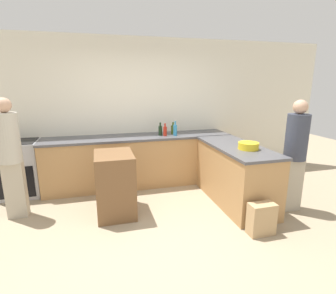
{
  "coord_description": "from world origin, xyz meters",
  "views": [
    {
      "loc": [
        -0.7,
        -2.98,
        1.88
      ],
      "look_at": [
        0.25,
        0.57,
        0.98
      ],
      "focal_mm": 28.0,
      "sensor_mm": 36.0,
      "label": 1
    }
  ],
  "objects_px": {
    "olive_oil_bottle": "(173,129)",
    "person_at_peninsula": "(295,152)",
    "person_by_range": "(10,154)",
    "paper_bag": "(261,219)",
    "dish_soap_bottle": "(175,130)",
    "wine_bottle_dark": "(160,130)",
    "hot_sauce_bottle": "(165,131)",
    "range_oven": "(20,169)",
    "island_table": "(115,184)",
    "mixing_bowl": "(248,146)"
  },
  "relations": [
    {
      "from": "dish_soap_bottle",
      "to": "paper_bag",
      "type": "xyz_separation_m",
      "value": [
        0.56,
        -1.96,
        -0.83
      ]
    },
    {
      "from": "range_oven",
      "to": "olive_oil_bottle",
      "type": "relative_size",
      "value": 4.19
    },
    {
      "from": "dish_soap_bottle",
      "to": "person_by_range",
      "type": "height_order",
      "value": "person_by_range"
    },
    {
      "from": "hot_sauce_bottle",
      "to": "person_at_peninsula",
      "type": "distance_m",
      "value": 2.17
    },
    {
      "from": "range_oven",
      "to": "wine_bottle_dark",
      "type": "height_order",
      "value": "wine_bottle_dark"
    },
    {
      "from": "range_oven",
      "to": "person_by_range",
      "type": "bearing_deg",
      "value": -79.86
    },
    {
      "from": "island_table",
      "to": "mixing_bowl",
      "type": "distance_m",
      "value": 2.02
    },
    {
      "from": "wine_bottle_dark",
      "to": "hot_sauce_bottle",
      "type": "bearing_deg",
      "value": -39.72
    },
    {
      "from": "hot_sauce_bottle",
      "to": "person_at_peninsula",
      "type": "height_order",
      "value": "person_at_peninsula"
    },
    {
      "from": "dish_soap_bottle",
      "to": "range_oven",
      "type": "bearing_deg",
      "value": 176.46
    },
    {
      "from": "person_at_peninsula",
      "to": "paper_bag",
      "type": "height_order",
      "value": "person_at_peninsula"
    },
    {
      "from": "island_table",
      "to": "hot_sauce_bottle",
      "type": "xyz_separation_m",
      "value": [
        0.99,
        0.94,
        0.57
      ]
    },
    {
      "from": "hot_sauce_bottle",
      "to": "paper_bag",
      "type": "height_order",
      "value": "hot_sauce_bottle"
    },
    {
      "from": "island_table",
      "to": "person_at_peninsula",
      "type": "xyz_separation_m",
      "value": [
        2.56,
        -0.56,
        0.45
      ]
    },
    {
      "from": "wine_bottle_dark",
      "to": "dish_soap_bottle",
      "type": "bearing_deg",
      "value": -18.49
    },
    {
      "from": "person_by_range",
      "to": "paper_bag",
      "type": "xyz_separation_m",
      "value": [
        3.1,
        -1.31,
        -0.73
      ]
    },
    {
      "from": "hot_sauce_bottle",
      "to": "person_at_peninsula",
      "type": "relative_size",
      "value": 0.14
    },
    {
      "from": "person_at_peninsula",
      "to": "dish_soap_bottle",
      "type": "bearing_deg",
      "value": 133.17
    },
    {
      "from": "person_by_range",
      "to": "person_at_peninsula",
      "type": "distance_m",
      "value": 4.01
    },
    {
      "from": "wine_bottle_dark",
      "to": "paper_bag",
      "type": "distance_m",
      "value": 2.35
    },
    {
      "from": "range_oven",
      "to": "mixing_bowl",
      "type": "bearing_deg",
      "value": -22.45
    },
    {
      "from": "olive_oil_bottle",
      "to": "person_at_peninsula",
      "type": "relative_size",
      "value": 0.14
    },
    {
      "from": "paper_bag",
      "to": "person_by_range",
      "type": "bearing_deg",
      "value": 157.17
    },
    {
      "from": "wine_bottle_dark",
      "to": "person_at_peninsula",
      "type": "bearing_deg",
      "value": -43.53
    },
    {
      "from": "range_oven",
      "to": "person_at_peninsula",
      "type": "height_order",
      "value": "person_at_peninsula"
    },
    {
      "from": "dish_soap_bottle",
      "to": "person_by_range",
      "type": "bearing_deg",
      "value": -165.61
    },
    {
      "from": "mixing_bowl",
      "to": "dish_soap_bottle",
      "type": "height_order",
      "value": "dish_soap_bottle"
    },
    {
      "from": "mixing_bowl",
      "to": "hot_sauce_bottle",
      "type": "height_order",
      "value": "hot_sauce_bottle"
    },
    {
      "from": "range_oven",
      "to": "person_by_range",
      "type": "distance_m",
      "value": 0.95
    },
    {
      "from": "mixing_bowl",
      "to": "wine_bottle_dark",
      "type": "relative_size",
      "value": 1.23
    },
    {
      "from": "wine_bottle_dark",
      "to": "person_at_peninsula",
      "type": "height_order",
      "value": "person_at_peninsula"
    },
    {
      "from": "olive_oil_bottle",
      "to": "island_table",
      "type": "bearing_deg",
      "value": -137.78
    },
    {
      "from": "olive_oil_bottle",
      "to": "person_by_range",
      "type": "relative_size",
      "value": 0.13
    },
    {
      "from": "mixing_bowl",
      "to": "person_by_range",
      "type": "xyz_separation_m",
      "value": [
        -3.29,
        0.6,
        -0.05
      ]
    },
    {
      "from": "island_table",
      "to": "mixing_bowl",
      "type": "bearing_deg",
      "value": -9.99
    },
    {
      "from": "dish_soap_bottle",
      "to": "person_at_peninsula",
      "type": "height_order",
      "value": "person_at_peninsula"
    },
    {
      "from": "person_at_peninsula",
      "to": "hot_sauce_bottle",
      "type": "bearing_deg",
      "value": 136.3
    },
    {
      "from": "olive_oil_bottle",
      "to": "person_at_peninsula",
      "type": "bearing_deg",
      "value": -49.78
    },
    {
      "from": "range_oven",
      "to": "paper_bag",
      "type": "distance_m",
      "value": 3.89
    },
    {
      "from": "wine_bottle_dark",
      "to": "paper_bag",
      "type": "bearing_deg",
      "value": -68.13
    },
    {
      "from": "mixing_bowl",
      "to": "hot_sauce_bottle",
      "type": "distance_m",
      "value": 1.58
    },
    {
      "from": "person_by_range",
      "to": "paper_bag",
      "type": "distance_m",
      "value": 3.45
    },
    {
      "from": "hot_sauce_bottle",
      "to": "island_table",
      "type": "bearing_deg",
      "value": -136.52
    },
    {
      "from": "dish_soap_bottle",
      "to": "person_by_range",
      "type": "xyz_separation_m",
      "value": [
        -2.54,
        -0.65,
        -0.1
      ]
    },
    {
      "from": "wine_bottle_dark",
      "to": "person_by_range",
      "type": "height_order",
      "value": "person_by_range"
    },
    {
      "from": "person_at_peninsula",
      "to": "paper_bag",
      "type": "xyz_separation_m",
      "value": [
        -0.82,
        -0.49,
        -0.7
      ]
    },
    {
      "from": "range_oven",
      "to": "wine_bottle_dark",
      "type": "bearing_deg",
      "value": -1.87
    },
    {
      "from": "dish_soap_bottle",
      "to": "wine_bottle_dark",
      "type": "xyz_separation_m",
      "value": [
        -0.26,
        0.09,
        -0.01
      ]
    },
    {
      "from": "olive_oil_bottle",
      "to": "range_oven",
      "type": "bearing_deg",
      "value": 179.78
    },
    {
      "from": "hot_sauce_bottle",
      "to": "mixing_bowl",
      "type": "bearing_deg",
      "value": -53.91
    }
  ]
}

